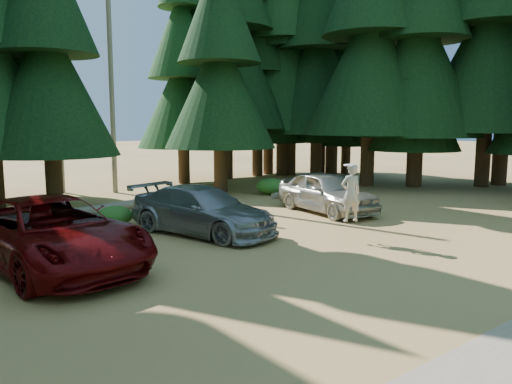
% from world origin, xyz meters
% --- Properties ---
extents(ground, '(160.00, 160.00, 0.00)m').
position_xyz_m(ground, '(0.00, 0.00, 0.00)').
color(ground, '#A47A45').
rests_on(ground, ground).
extents(forest_belt_north, '(36.00, 7.00, 22.00)m').
position_xyz_m(forest_belt_north, '(0.00, 15.00, 0.00)').
color(forest_belt_north, black).
rests_on(forest_belt_north, ground).
extents(forest_belt_east, '(6.00, 22.00, 22.00)m').
position_xyz_m(forest_belt_east, '(15.50, 4.00, 0.00)').
color(forest_belt_east, black).
rests_on(forest_belt_east, ground).
extents(snag_front, '(0.24, 0.24, 12.00)m').
position_xyz_m(snag_front, '(0.80, 14.50, 6.00)').
color(snag_front, gray).
rests_on(snag_front, ground).
extents(snag_back, '(0.20, 0.20, 10.00)m').
position_xyz_m(snag_back, '(-1.20, 16.00, 5.00)').
color(snag_back, gray).
rests_on(snag_back, ground).
extents(red_pickup, '(3.46, 6.20, 1.64)m').
position_xyz_m(red_pickup, '(-5.34, 3.28, 0.82)').
color(red_pickup, '#610809').
rests_on(red_pickup, ground).
extents(silver_minivan_center, '(3.24, 5.28, 1.43)m').
position_xyz_m(silver_minivan_center, '(-0.67, 4.21, 0.71)').
color(silver_minivan_center, '#96989D').
rests_on(silver_minivan_center, ground).
extents(silver_minivan_right, '(2.43, 4.73, 1.54)m').
position_xyz_m(silver_minivan_right, '(4.93, 4.48, 0.77)').
color(silver_minivan_right, '#ABA798').
rests_on(silver_minivan_right, ground).
extents(frisbee_player, '(0.69, 0.57, 1.63)m').
position_xyz_m(frisbee_player, '(2.11, 0.82, 1.40)').
color(frisbee_player, beige).
rests_on(frisbee_player, ground).
extents(log_left, '(4.74, 1.48, 0.34)m').
position_xyz_m(log_left, '(-0.70, 9.72, 0.17)').
color(log_left, gray).
rests_on(log_left, ground).
extents(log_mid, '(3.53, 0.51, 0.29)m').
position_xyz_m(log_mid, '(0.59, 9.81, 0.14)').
color(log_mid, gray).
rests_on(log_mid, ground).
extents(log_right, '(4.24, 1.40, 0.28)m').
position_xyz_m(log_right, '(7.51, 8.71, 0.14)').
color(log_right, gray).
rests_on(log_right, ground).
extents(shrub_center_left, '(1.16, 1.16, 0.64)m').
position_xyz_m(shrub_center_left, '(-2.28, 7.04, 0.32)').
color(shrub_center_left, '#21661E').
rests_on(shrub_center_left, ground).
extents(shrub_center_right, '(0.92, 0.92, 0.51)m').
position_xyz_m(shrub_center_right, '(1.89, 9.24, 0.25)').
color(shrub_center_right, '#21661E').
rests_on(shrub_center_right, ground).
extents(shrub_right, '(1.24, 1.24, 0.68)m').
position_xyz_m(shrub_right, '(1.48, 7.82, 0.34)').
color(shrub_right, '#21661E').
rests_on(shrub_right, ground).
extents(shrub_far_right, '(1.39, 1.39, 0.76)m').
position_xyz_m(shrub_far_right, '(6.34, 9.44, 0.38)').
color(shrub_far_right, '#21661E').
rests_on(shrub_far_right, ground).
extents(shrub_edge_east, '(0.97, 0.97, 0.53)m').
position_xyz_m(shrub_edge_east, '(8.77, 7.77, 0.27)').
color(shrub_edge_east, '#21661E').
rests_on(shrub_edge_east, ground).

